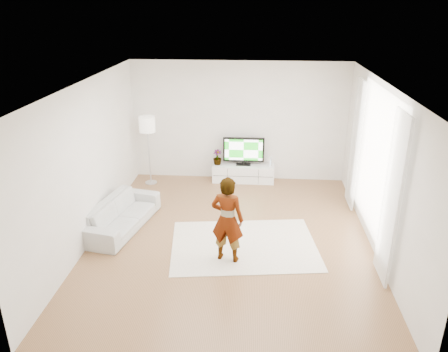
# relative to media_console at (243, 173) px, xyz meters

# --- Properties ---
(floor) EXTENTS (6.00, 6.00, 0.00)m
(floor) POSITION_rel_media_console_xyz_m (-0.13, -2.76, -0.20)
(floor) COLOR #956743
(floor) RESTS_ON ground
(ceiling) EXTENTS (6.00, 6.00, 0.00)m
(ceiling) POSITION_rel_media_console_xyz_m (-0.13, -2.76, 2.60)
(ceiling) COLOR white
(ceiling) RESTS_ON wall_back
(wall_left) EXTENTS (0.02, 6.00, 2.80)m
(wall_left) POSITION_rel_media_console_xyz_m (-2.63, -2.76, 1.20)
(wall_left) COLOR white
(wall_left) RESTS_ON floor
(wall_right) EXTENTS (0.02, 6.00, 2.80)m
(wall_right) POSITION_rel_media_console_xyz_m (2.37, -2.76, 1.20)
(wall_right) COLOR white
(wall_right) RESTS_ON floor
(wall_back) EXTENTS (5.00, 0.02, 2.80)m
(wall_back) POSITION_rel_media_console_xyz_m (-0.13, 0.24, 1.20)
(wall_back) COLOR white
(wall_back) RESTS_ON floor
(wall_front) EXTENTS (5.00, 0.02, 2.80)m
(wall_front) POSITION_rel_media_console_xyz_m (-0.13, -5.76, 1.20)
(wall_front) COLOR white
(wall_front) RESTS_ON floor
(window) EXTENTS (0.01, 2.60, 2.50)m
(window) POSITION_rel_media_console_xyz_m (2.35, -2.46, 1.25)
(window) COLOR white
(window) RESTS_ON wall_right
(curtain_near) EXTENTS (0.04, 0.70, 2.60)m
(curtain_near) POSITION_rel_media_console_xyz_m (2.27, -3.76, 1.15)
(curtain_near) COLOR white
(curtain_near) RESTS_ON floor
(curtain_far) EXTENTS (0.04, 0.70, 2.60)m
(curtain_far) POSITION_rel_media_console_xyz_m (2.27, -1.16, 1.15)
(curtain_far) COLOR white
(curtain_far) RESTS_ON floor
(media_console) EXTENTS (1.45, 0.41, 0.41)m
(media_console) POSITION_rel_media_console_xyz_m (0.00, 0.00, 0.00)
(media_console) COLOR white
(media_console) RESTS_ON floor
(television) EXTENTS (0.96, 0.19, 0.67)m
(television) POSITION_rel_media_console_xyz_m (-0.00, 0.03, 0.57)
(television) COLOR black
(television) RESTS_ON media_console
(game_console) EXTENTS (0.06, 0.15, 0.20)m
(game_console) POSITION_rel_media_console_xyz_m (0.64, -0.00, 0.30)
(game_console) COLOR white
(game_console) RESTS_ON media_console
(potted_plant) EXTENTS (0.21, 0.21, 0.36)m
(potted_plant) POSITION_rel_media_console_xyz_m (-0.62, 0.00, 0.39)
(potted_plant) COLOR #3F7238
(potted_plant) RESTS_ON media_console
(rug) EXTENTS (2.75, 2.13, 0.01)m
(rug) POSITION_rel_media_console_xyz_m (0.13, -2.96, -0.20)
(rug) COLOR white
(rug) RESTS_ON floor
(player) EXTENTS (0.60, 0.46, 1.48)m
(player) POSITION_rel_media_console_xyz_m (-0.14, -3.43, 0.55)
(player) COLOR #334772
(player) RESTS_ON rug
(sofa) EXTENTS (1.11, 2.02, 0.56)m
(sofa) POSITION_rel_media_console_xyz_m (-2.21, -2.48, 0.07)
(sofa) COLOR silver
(sofa) RESTS_ON floor
(floor_lamp) EXTENTS (0.36, 0.36, 1.61)m
(floor_lamp) POSITION_rel_media_console_xyz_m (-2.18, -0.27, 1.16)
(floor_lamp) COLOR silver
(floor_lamp) RESTS_ON floor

